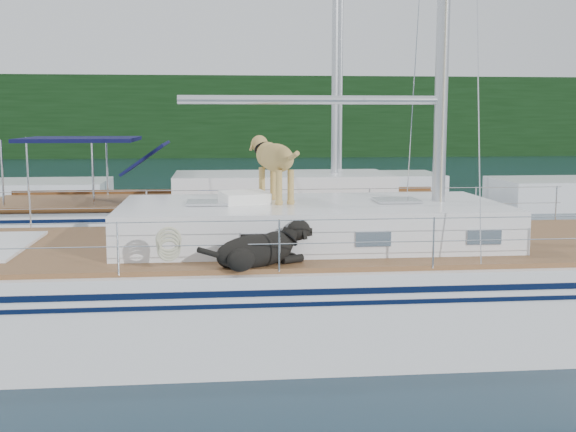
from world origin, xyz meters
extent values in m
plane|color=black|center=(0.00, 0.00, 0.00)|extent=(120.00, 120.00, 0.00)
cube|color=black|center=(0.00, 45.00, 3.00)|extent=(90.00, 3.00, 6.00)
cube|color=#595147|center=(0.00, 46.20, 0.60)|extent=(92.00, 1.00, 1.20)
cube|color=white|center=(0.00, 0.00, 0.50)|extent=(12.00, 3.80, 1.40)
cube|color=brown|center=(0.00, 0.00, 1.23)|extent=(11.52, 3.50, 0.06)
cube|color=white|center=(0.80, 0.00, 1.54)|extent=(5.20, 2.50, 0.55)
cylinder|color=silver|center=(0.80, 0.00, 3.21)|extent=(3.60, 0.12, 0.12)
cylinder|color=silver|center=(0.00, -1.75, 1.82)|extent=(10.56, 0.01, 0.01)
cylinder|color=silver|center=(0.00, 1.75, 1.82)|extent=(10.56, 0.01, 0.01)
cube|color=#1B32AA|center=(-0.49, 1.10, 1.28)|extent=(0.67, 0.50, 0.05)
cube|color=white|center=(-0.12, 0.00, 1.89)|extent=(0.72, 0.65, 0.16)
torus|color=beige|center=(-1.04, -1.74, 1.62)|extent=(0.38, 0.16, 0.37)
cube|color=white|center=(-0.21, 6.35, 0.45)|extent=(11.00, 3.50, 1.30)
cube|color=brown|center=(-0.21, 6.35, 1.10)|extent=(10.56, 3.29, 0.06)
cube|color=white|center=(0.99, 6.35, 1.45)|extent=(4.80, 2.30, 0.55)
cube|color=#0D0F38|center=(-3.41, 6.35, 2.50)|extent=(2.40, 2.30, 0.08)
cube|color=white|center=(4.00, 16.00, 0.40)|extent=(7.20, 3.00, 1.10)
cylinder|color=silver|center=(4.00, 16.00, 6.00)|extent=(0.14, 0.14, 11.00)
camera|label=1|loc=(-0.52, -9.79, 2.98)|focal=45.00mm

